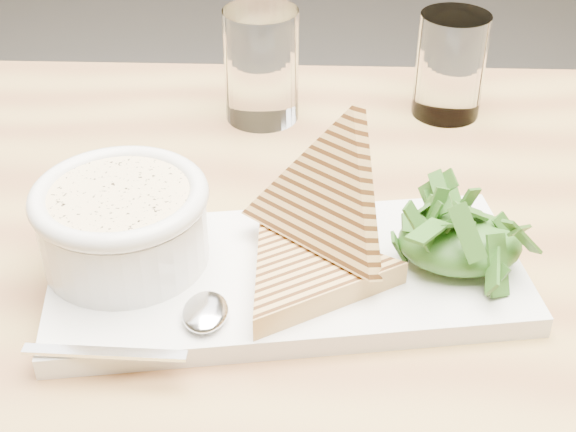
{
  "coord_description": "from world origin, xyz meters",
  "views": [
    {
      "loc": [
        -0.0,
        -0.75,
        1.16
      ],
      "look_at": [
        -0.02,
        -0.25,
        0.81
      ],
      "focal_mm": 50.0,
      "sensor_mm": 36.0,
      "label": 1
    }
  ],
  "objects_px": {
    "soup_bowl": "(124,231)",
    "glass_near": "(261,65)",
    "table_top": "(289,278)",
    "platter": "(287,276)",
    "glass_far": "(450,65)"
  },
  "relations": [
    {
      "from": "glass_far",
      "to": "table_top",
      "type": "bearing_deg",
      "value": -121.88
    },
    {
      "from": "table_top",
      "to": "glass_far",
      "type": "relative_size",
      "value": 10.39
    },
    {
      "from": "platter",
      "to": "glass_near",
      "type": "height_order",
      "value": "glass_near"
    },
    {
      "from": "soup_bowl",
      "to": "glass_far",
      "type": "xyz_separation_m",
      "value": [
        0.28,
        0.28,
        0.01
      ]
    },
    {
      "from": "table_top",
      "to": "platter",
      "type": "height_order",
      "value": "platter"
    },
    {
      "from": "soup_bowl",
      "to": "glass_far",
      "type": "distance_m",
      "value": 0.4
    },
    {
      "from": "soup_bowl",
      "to": "glass_near",
      "type": "bearing_deg",
      "value": 71.33
    },
    {
      "from": "platter",
      "to": "table_top",
      "type": "bearing_deg",
      "value": 88.38
    },
    {
      "from": "table_top",
      "to": "glass_far",
      "type": "distance_m",
      "value": 0.31
    },
    {
      "from": "platter",
      "to": "soup_bowl",
      "type": "height_order",
      "value": "soup_bowl"
    },
    {
      "from": "table_top",
      "to": "soup_bowl",
      "type": "bearing_deg",
      "value": -169.07
    },
    {
      "from": "soup_bowl",
      "to": "glass_near",
      "type": "distance_m",
      "value": 0.28
    },
    {
      "from": "glass_far",
      "to": "glass_near",
      "type": "bearing_deg",
      "value": -176.18
    },
    {
      "from": "table_top",
      "to": "glass_near",
      "type": "xyz_separation_m",
      "value": [
        -0.03,
        0.24,
        0.08
      ]
    },
    {
      "from": "platter",
      "to": "glass_far",
      "type": "xyz_separation_m",
      "value": [
        0.16,
        0.29,
        0.04
      ]
    }
  ]
}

